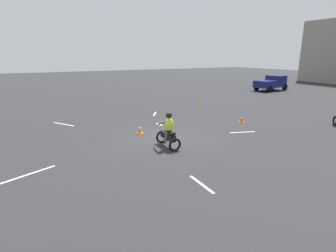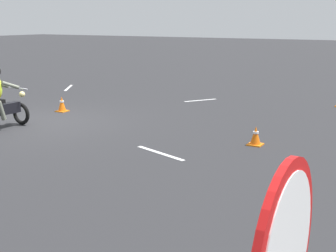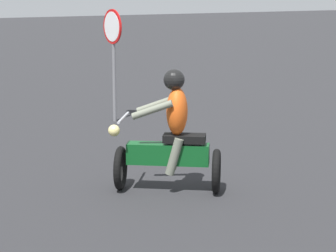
% 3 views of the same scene
% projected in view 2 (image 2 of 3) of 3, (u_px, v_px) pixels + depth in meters
% --- Properties ---
extents(ground_plane, '(120.00, 120.00, 0.00)m').
position_uv_depth(ground_plane, '(42.00, 123.00, 12.93)').
color(ground_plane, '#28282B').
extents(traffic_cone_near_left, '(0.32, 0.32, 0.47)m').
position_uv_depth(traffic_cone_near_left, '(62.00, 104.00, 14.48)').
color(traffic_cone_near_left, orange).
rests_on(traffic_cone_near_left, ground).
extents(traffic_cone_mid_center, '(0.32, 0.32, 0.44)m').
position_uv_depth(traffic_cone_mid_center, '(256.00, 136.00, 10.58)').
color(traffic_cone_mid_center, orange).
rests_on(traffic_cone_mid_center, ground).
extents(lane_stripe_n, '(0.55, 1.41, 0.01)m').
position_uv_depth(lane_stripe_n, '(160.00, 153.00, 9.98)').
color(lane_stripe_n, silver).
rests_on(lane_stripe_n, ground).
extents(lane_stripe_nw, '(1.12, 0.78, 0.01)m').
position_uv_depth(lane_stripe_nw, '(200.00, 100.00, 16.54)').
color(lane_stripe_nw, silver).
rests_on(lane_stripe_nw, ground).
extents(lane_stripe_sw, '(1.53, 1.05, 0.01)m').
position_uv_depth(lane_stripe_sw, '(68.00, 88.00, 19.58)').
color(lane_stripe_sw, silver).
rests_on(lane_stripe_sw, ground).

